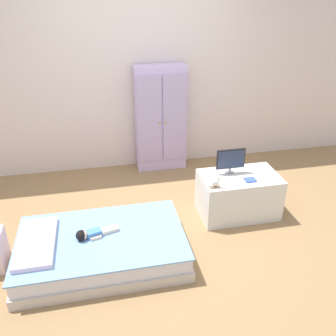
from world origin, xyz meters
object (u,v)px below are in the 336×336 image
Objects in this scene: bed at (102,248)px; wardrobe at (161,119)px; tv_monitor at (231,160)px; rocking_horse_toy at (216,183)px; tv_stand at (238,195)px; doll at (89,234)px; book_blue at (250,180)px.

bed is 2.04m from wardrobe.
tv_monitor is 0.37m from rocking_horse_toy.
wardrobe is 11.75× the size of rocking_horse_toy.
tv_stand is (0.62, -1.29, -0.47)m from wardrobe.
doll is at bearing -164.53° from tv_stand.
rocking_horse_toy is at bearing -171.27° from book_blue.
tv_monitor reaches higher than rocking_horse_toy.
wardrobe is 1.50m from rocking_horse_toy.
tv_stand reaches higher than bed.
bed is 13.57× the size of book_blue.
bed is 1.08× the size of wardrobe.
wardrobe reaches higher than rocking_horse_toy.
rocking_horse_toy is at bearing -152.19° from tv_stand.
book_blue is (0.15, -0.20, -0.15)m from tv_monitor.
doll is 1.32m from rocking_horse_toy.
wardrobe is 4.48× the size of tv_monitor.
book_blue is (0.06, -0.11, 0.24)m from tv_stand.
doll is 3.26× the size of rocking_horse_toy.
wardrobe reaches higher than tv_monitor.
bed is 1.26m from rocking_horse_toy.
bed is 1.64m from book_blue.
doll is at bearing -168.82° from book_blue.
tv_stand is 7.50× the size of book_blue.
book_blue is (0.68, -1.40, -0.22)m from wardrobe.
tv_monitor is at bearing 126.65° from book_blue.
rocking_horse_toy is at bearing 11.93° from doll.
wardrobe reaches higher than tv_stand.
doll is 1.64m from tv_monitor.
tv_monitor is (-0.09, 0.09, 0.40)m from tv_stand.
tv_stand is 2.68× the size of tv_monitor.
rocking_horse_toy reaches higher than tv_stand.
tv_stand is at bearing 16.81° from bed.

